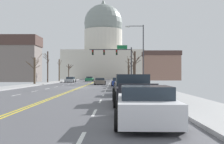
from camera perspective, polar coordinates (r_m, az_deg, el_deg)
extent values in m
cube|color=#4F4F54|center=(36.43, -6.48, -3.19)|extent=(14.00, 180.00, 0.06)
cube|color=yellow|center=(36.44, -6.66, -3.13)|extent=(0.10, 176.40, 0.00)
cube|color=yellow|center=(36.41, -6.29, -3.13)|extent=(0.10, 176.40, 0.00)
cube|color=silver|center=(7.07, -6.59, -13.83)|extent=(0.12, 2.20, 0.00)
cube|color=silver|center=(12.17, -3.59, -8.24)|extent=(0.12, 2.20, 0.00)
cube|color=silver|center=(17.33, -2.40, -5.95)|extent=(0.12, 2.20, 0.00)
cube|color=silver|center=(22.51, -1.76, -4.72)|extent=(0.12, 2.20, 0.00)
cube|color=silver|center=(27.69, -1.36, -3.94)|extent=(0.12, 2.20, 0.00)
cube|color=silver|center=(32.88, -1.09, -3.41)|extent=(0.12, 2.20, 0.00)
cube|color=silver|center=(38.08, -0.89, -3.03)|extent=(0.12, 2.20, 0.00)
cube|color=silver|center=(43.27, -0.74, -2.73)|extent=(0.12, 2.20, 0.00)
cube|color=silver|center=(48.47, -0.62, -2.50)|extent=(0.12, 2.20, 0.00)
cube|color=silver|center=(53.66, -0.53, -2.32)|extent=(0.12, 2.20, 0.00)
cube|color=silver|center=(58.86, -0.45, -2.17)|extent=(0.12, 2.20, 0.00)
cube|color=silver|center=(64.06, -0.38, -2.04)|extent=(0.12, 2.20, 0.00)
cube|color=silver|center=(69.26, -0.33, -1.93)|extent=(0.12, 2.20, 0.00)
cube|color=silver|center=(74.45, -0.28, -1.84)|extent=(0.12, 2.20, 0.00)
cube|color=silver|center=(79.65, -0.24, -1.75)|extent=(0.12, 2.20, 0.00)
cube|color=silver|center=(84.85, -0.20, -1.68)|extent=(0.12, 2.20, 0.00)
cube|color=silver|center=(90.05, -0.17, -1.62)|extent=(0.12, 2.20, 0.00)
cube|color=silver|center=(95.25, -0.14, -1.56)|extent=(0.12, 2.20, 0.00)
cube|color=silver|center=(100.45, -0.11, -1.51)|extent=(0.12, 2.20, 0.00)
cube|color=silver|center=(23.81, -18.89, -4.46)|extent=(0.12, 2.20, 0.00)
cube|color=silver|center=(28.77, -15.47, -3.80)|extent=(0.12, 2.20, 0.00)
cube|color=silver|center=(33.79, -13.06, -3.32)|extent=(0.12, 2.20, 0.00)
cube|color=silver|center=(38.86, -11.28, -2.97)|extent=(0.12, 2.20, 0.00)
cube|color=silver|center=(43.97, -9.91, -2.69)|extent=(0.12, 2.20, 0.00)
cube|color=silver|center=(49.09, -8.83, -2.47)|extent=(0.12, 2.20, 0.00)
cube|color=silver|center=(54.22, -7.95, -2.29)|extent=(0.12, 2.20, 0.00)
cube|color=silver|center=(59.37, -7.22, -2.15)|extent=(0.12, 2.20, 0.00)
cube|color=silver|center=(64.53, -6.61, -2.02)|extent=(0.12, 2.20, 0.00)
cube|color=silver|center=(69.69, -6.09, -1.92)|extent=(0.12, 2.20, 0.00)
cube|color=silver|center=(74.86, -5.65, -1.83)|extent=(0.12, 2.20, 0.00)
cube|color=silver|center=(80.03, -5.26, -1.75)|extent=(0.12, 2.20, 0.00)
cube|color=silver|center=(85.21, -4.91, -1.68)|extent=(0.12, 2.20, 0.00)
cube|color=silver|center=(90.39, -4.61, -1.61)|extent=(0.12, 2.20, 0.00)
cube|color=silver|center=(95.57, -4.34, -1.56)|extent=(0.12, 2.20, 0.00)
cube|color=silver|center=(100.75, -4.10, -1.51)|extent=(0.12, 2.20, 0.00)
cube|color=#979797|center=(36.40, 6.95, -3.03)|extent=(3.00, 180.00, 0.14)
cube|color=#979797|center=(38.37, -19.20, -2.87)|extent=(3.00, 180.00, 0.14)
cylinder|color=#28282D|center=(52.06, 3.96, 1.41)|extent=(0.22, 0.22, 6.60)
cylinder|color=#28282D|center=(52.14, -0.33, 4.60)|extent=(7.80, 0.16, 0.16)
cube|color=black|center=(52.10, 0.96, 3.99)|extent=(0.32, 0.28, 0.92)
sphere|color=red|center=(51.96, 0.96, 4.31)|extent=(0.22, 0.22, 0.22)
sphere|color=#332B05|center=(51.94, 0.96, 4.00)|extent=(0.22, 0.22, 0.22)
sphere|color=black|center=(51.92, 0.96, 3.69)|extent=(0.22, 0.22, 0.22)
cube|color=black|center=(52.12, -1.62, 3.98)|extent=(0.32, 0.28, 0.92)
sphere|color=red|center=(51.99, -1.63, 4.31)|extent=(0.22, 0.22, 0.22)
sphere|color=#332B05|center=(51.97, -1.63, 4.00)|extent=(0.22, 0.22, 0.22)
sphere|color=black|center=(51.94, -1.63, 3.69)|extent=(0.22, 0.22, 0.22)
cube|color=black|center=(52.24, -3.94, 3.98)|extent=(0.32, 0.28, 0.92)
sphere|color=red|center=(52.10, -3.95, 4.30)|extent=(0.22, 0.22, 0.22)
sphere|color=#332B05|center=(52.08, -3.95, 3.99)|extent=(0.22, 0.22, 0.22)
sphere|color=black|center=(52.06, -3.95, 3.68)|extent=(0.22, 0.22, 0.22)
cube|color=#146033|center=(52.23, 2.07, 5.09)|extent=(1.90, 0.06, 0.70)
cylinder|color=#333338|center=(36.89, 6.39, 3.36)|extent=(0.14, 0.14, 8.03)
cylinder|color=#333338|center=(37.26, 4.80, 9.31)|extent=(2.05, 0.09, 0.09)
cube|color=#B2B2AD|center=(37.19, 3.20, 9.22)|extent=(0.56, 0.24, 0.16)
cube|color=beige|center=(115.14, -1.79, 1.41)|extent=(31.92, 19.08, 11.29)
cylinder|color=beige|center=(115.93, -1.79, 6.38)|extent=(15.51, 15.51, 8.82)
sphere|color=gray|center=(117.01, -1.79, 9.86)|extent=(15.68, 15.68, 15.68)
cone|color=gray|center=(118.98, -1.79, 14.15)|extent=(1.80, 1.80, 2.40)
cube|color=#6B6056|center=(47.47, -2.46, -2.01)|extent=(1.87, 4.54, 0.56)
cube|color=#232D38|center=(47.18, -2.46, -1.44)|extent=(1.58, 2.19, 0.39)
cylinder|color=black|center=(48.88, -3.44, -2.11)|extent=(0.24, 0.65, 0.64)
cylinder|color=black|center=(48.86, -1.42, -2.12)|extent=(0.24, 0.65, 0.64)
cylinder|color=black|center=(46.11, -3.55, -2.21)|extent=(0.24, 0.65, 0.64)
cylinder|color=black|center=(46.08, -1.42, -2.21)|extent=(0.24, 0.65, 0.64)
cube|color=navy|center=(41.19, 1.37, -2.21)|extent=(1.96, 4.38, 0.59)
cube|color=#232D38|center=(40.93, 1.37, -1.48)|extent=(1.70, 2.14, 0.46)
cylinder|color=black|center=(42.55, 0.09, -2.34)|extent=(0.23, 0.64, 0.64)
cylinder|color=black|center=(42.56, 2.64, -2.34)|extent=(0.23, 0.64, 0.64)
cylinder|color=black|center=(39.86, 0.01, -2.46)|extent=(0.23, 0.64, 0.64)
cylinder|color=black|center=(39.86, 2.73, -2.46)|extent=(0.23, 0.64, 0.64)
cube|color=#6B6056|center=(35.35, 1.99, -2.46)|extent=(1.73, 4.55, 0.61)
cube|color=#232D38|center=(35.19, 2.00, -1.63)|extent=(1.52, 2.27, 0.42)
cylinder|color=black|center=(36.75, 0.59, -2.62)|extent=(0.22, 0.64, 0.64)
cylinder|color=black|center=(36.80, 3.27, -2.62)|extent=(0.22, 0.64, 0.64)
cylinder|color=black|center=(33.93, 0.61, -2.79)|extent=(0.22, 0.64, 0.64)
cylinder|color=black|center=(33.98, 3.52, -2.78)|extent=(0.22, 0.64, 0.64)
cube|color=#6B6056|center=(29.43, 2.52, -2.83)|extent=(1.94, 4.48, 0.62)
cube|color=#232D38|center=(29.13, 2.55, -1.83)|extent=(1.66, 2.25, 0.43)
cylinder|color=black|center=(30.76, 0.66, -3.02)|extent=(0.24, 0.65, 0.64)
cylinder|color=black|center=(30.87, 4.02, -3.01)|extent=(0.24, 0.65, 0.64)
cylinder|color=black|center=(28.02, 0.86, -3.25)|extent=(0.24, 0.65, 0.64)
cylinder|color=black|center=(28.14, 4.54, -3.24)|extent=(0.24, 0.65, 0.64)
cube|color=navy|center=(22.71, 2.76, -3.50)|extent=(1.79, 4.62, 0.62)
cube|color=#232D38|center=(22.37, 2.78, -2.18)|extent=(1.55, 1.98, 0.45)
cylinder|color=black|center=(24.13, 0.60, -3.68)|extent=(0.23, 0.64, 0.64)
cylinder|color=black|center=(24.18, 4.71, -3.67)|extent=(0.23, 0.64, 0.64)
cylinder|color=black|center=(21.29, 0.54, -4.10)|extent=(0.23, 0.64, 0.64)
cylinder|color=black|center=(21.34, 5.20, -4.09)|extent=(0.23, 0.64, 0.64)
cube|color=black|center=(15.53, 4.36, -4.31)|extent=(2.07, 5.60, 0.79)
cube|color=#1E2833|center=(16.27, 4.12, -1.61)|extent=(1.86, 1.92, 0.65)
cube|color=black|center=(12.79, 5.40, -2.85)|extent=(1.83, 0.13, 0.22)
cylinder|color=black|center=(17.15, 0.56, -4.68)|extent=(0.29, 0.80, 0.80)
cylinder|color=black|center=(17.31, 7.18, -4.64)|extent=(0.29, 0.80, 0.80)
cylinder|color=black|center=(13.83, 0.82, -5.66)|extent=(0.29, 0.80, 0.80)
cylinder|color=black|center=(14.01, 9.02, -5.59)|extent=(0.29, 0.80, 0.80)
cube|color=silver|center=(9.52, 6.75, -7.31)|extent=(1.90, 4.48, 0.69)
cube|color=#232D38|center=(9.23, 6.89, -4.09)|extent=(1.63, 1.96, 0.41)
cylinder|color=black|center=(10.88, 1.33, -7.47)|extent=(0.23, 0.64, 0.64)
cylinder|color=black|center=(11.02, 10.81, -7.37)|extent=(0.23, 0.64, 0.64)
cylinder|color=black|center=(8.15, 1.23, -9.79)|extent=(0.23, 0.64, 0.64)
cylinder|color=black|center=(8.33, 13.89, -9.56)|extent=(0.23, 0.64, 0.64)
cube|color=#9EA3A8|center=(61.86, -8.47, -1.68)|extent=(1.91, 4.36, 0.56)
cube|color=#232D38|center=(62.08, -8.43, -1.20)|extent=(1.64, 2.19, 0.47)
cylinder|color=black|center=(60.39, -7.85, -1.82)|extent=(0.24, 0.65, 0.64)
cylinder|color=black|center=(60.71, -9.54, -1.81)|extent=(0.24, 0.65, 0.64)
cylinder|color=black|center=(63.03, -7.45, -1.77)|extent=(0.24, 0.65, 0.64)
cylinder|color=black|center=(63.34, -9.06, -1.76)|extent=(0.24, 0.65, 0.64)
cube|color=#1E7247|center=(70.99, -4.59, -1.50)|extent=(1.88, 4.38, 0.65)
cube|color=#232D38|center=(71.21, -4.57, -1.09)|extent=(1.58, 1.91, 0.38)
cylinder|color=black|center=(69.56, -4.02, -1.66)|extent=(0.24, 0.65, 0.64)
cylinder|color=black|center=(69.78, -5.43, -1.66)|extent=(0.24, 0.65, 0.64)
cylinder|color=black|center=(72.22, -3.78, -1.62)|extent=(0.24, 0.65, 0.64)
cylinder|color=black|center=(72.43, -5.14, -1.62)|extent=(0.24, 0.65, 0.64)
cube|color=slate|center=(69.50, -18.89, 1.54)|extent=(10.37, 6.64, 8.34)
cube|color=#47332D|center=(69.91, -18.87, 5.94)|extent=(10.79, 6.91, 2.38)
cube|color=#8C6656|center=(85.11, 9.96, 0.80)|extent=(10.52, 6.92, 7.33)
cube|color=#47332D|center=(85.32, 9.96, 3.71)|extent=(10.94, 7.20, 1.34)
cylinder|color=brown|center=(83.56, 3.35, 0.56)|extent=(0.36, 0.36, 6.31)
cylinder|color=brown|center=(84.17, 3.24, 2.77)|extent=(0.39, 1.08, 1.63)
cylinder|color=brown|center=(83.28, 3.27, 2.27)|extent=(0.39, 0.83, 1.33)
cylinder|color=brown|center=(83.95, 3.58, 1.28)|extent=(0.83, 0.79, 1.07)
cylinder|color=brown|center=(83.56, 3.06, 1.97)|extent=(0.94, 0.20, 1.02)
cylinder|color=brown|center=(83.03, 3.43, 2.18)|extent=(0.29, 1.31, 1.41)
cylinder|color=brown|center=(84.06, 3.77, 2.56)|extent=(1.36, 0.81, 0.89)
cylinder|color=brown|center=(69.38, -10.69, 0.39)|extent=(0.32, 0.32, 5.31)
cylinder|color=brown|center=(70.12, -10.72, 2.08)|extent=(0.42, 1.37, 1.31)
cylinder|color=brown|center=(69.79, -10.47, 1.74)|extent=(0.50, 0.94, 1.62)
cylinder|color=brown|center=(69.16, -10.76, 1.74)|extent=(0.14, 0.62, 0.99)
cylinder|color=brown|center=(69.14, -10.89, 1.62)|extent=(0.45, 0.73, 0.77)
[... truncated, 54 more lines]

